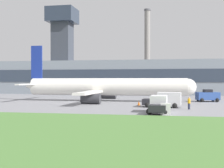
% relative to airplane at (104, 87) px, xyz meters
% --- Properties ---
extents(ground_plane, '(400.00, 400.00, 0.00)m').
position_rel_airplane_xyz_m(ground_plane, '(-2.91, -3.54, -2.51)').
color(ground_plane, gray).
extents(terminal_building, '(73.70, 10.91, 23.93)m').
position_rel_airplane_xyz_m(terminal_building, '(-4.36, 28.46, 2.83)').
color(terminal_building, gray).
rests_on(terminal_building, ground_plane).
extents(smokestack_left, '(2.38, 2.38, 29.76)m').
position_rel_airplane_xyz_m(smokestack_left, '(3.06, 59.81, 12.47)').
color(smokestack_left, gray).
rests_on(smokestack_left, ground_plane).
extents(airplane, '(31.65, 25.89, 10.29)m').
position_rel_airplane_xyz_m(airplane, '(0.00, 0.00, 0.00)').
color(airplane, white).
rests_on(airplane, ground_plane).
extents(pushback_tug, '(4.21, 3.27, 2.17)m').
position_rel_airplane_xyz_m(pushback_tug, '(18.22, 1.99, -1.51)').
color(pushback_tug, '#2D4C93').
rests_on(pushback_tug, ground_plane).
extents(baggage_truck, '(5.46, 3.02, 2.12)m').
position_rel_airplane_xyz_m(baggage_truck, '(11.04, -10.66, -1.46)').
color(baggage_truck, '#232328').
rests_on(baggage_truck, ground_plane).
extents(fuel_truck, '(2.58, 5.30, 2.00)m').
position_rel_airplane_xyz_m(fuel_truck, '(10.49, -18.17, -1.52)').
color(fuel_truck, '#232328').
rests_on(fuel_truck, ground_plane).
extents(ground_crew_person, '(0.38, 0.38, 1.63)m').
position_rel_airplane_xyz_m(ground_crew_person, '(14.24, -13.26, -1.67)').
color(ground_crew_person, '#23283D').
rests_on(ground_crew_person, ground_plane).
extents(traffic_cone_near_nose, '(0.59, 0.59, 0.68)m').
position_rel_airplane_xyz_m(traffic_cone_near_nose, '(7.13, -8.27, -2.19)').
color(traffic_cone_near_nose, black).
rests_on(traffic_cone_near_nose, ground_plane).
extents(traffic_cone_wingtip, '(0.47, 0.47, 0.70)m').
position_rel_airplane_xyz_m(traffic_cone_wingtip, '(12.28, -4.04, -2.18)').
color(traffic_cone_wingtip, black).
rests_on(traffic_cone_wingtip, ground_plane).
extents(utility_cabinet, '(1.06, 0.71, 1.29)m').
position_rel_airplane_xyz_m(utility_cabinet, '(11.36, -20.37, -1.86)').
color(utility_cabinet, silver).
rests_on(utility_cabinet, ground_plane).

